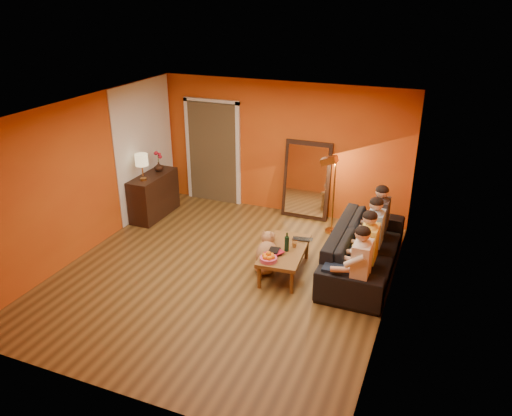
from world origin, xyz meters
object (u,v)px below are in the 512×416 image
at_px(floor_lamp, 334,196).
at_px(wine_bottle, 287,242).
at_px(person_mid_right, 375,234).
at_px(mirror_frame, 307,180).
at_px(coffee_table, 284,261).
at_px(person_mid_left, 368,249).
at_px(table_lamp, 142,167).
at_px(sofa, 364,249).
at_px(laptop, 302,241).
at_px(vase, 159,167).
at_px(dog, 267,252).
at_px(sideboard, 154,195).
at_px(person_far_left, 361,267).
at_px(person_far_right, 380,220).
at_px(tumbler, 294,244).

xyz_separation_m(floor_lamp, wine_bottle, (-0.30, -1.75, -0.14)).
bearing_deg(person_mid_right, mirror_frame, 135.61).
bearing_deg(coffee_table, floor_lamp, 73.37).
relative_size(coffee_table, person_mid_left, 1.00).
height_order(mirror_frame, table_lamp, mirror_frame).
xyz_separation_m(sofa, coffee_table, (-1.14, -0.56, -0.15)).
xyz_separation_m(sofa, person_mid_left, (0.13, -0.45, 0.25)).
distance_m(laptop, vase, 3.48).
xyz_separation_m(dog, person_mid_left, (1.54, 0.17, 0.28)).
distance_m(sofa, wine_bottle, 1.27).
distance_m(sideboard, person_far_left, 4.65).
height_order(person_far_right, laptop, person_far_right).
bearing_deg(tumbler, person_far_left, -25.87).
height_order(coffee_table, laptop, laptop).
bearing_deg(table_lamp, laptop, -8.33).
height_order(floor_lamp, person_mid_left, floor_lamp).
xyz_separation_m(person_mid_right, laptop, (-1.09, -0.31, -0.18)).
bearing_deg(dog, person_far_right, 62.59).
bearing_deg(person_far_left, coffee_table, 161.01).
distance_m(table_lamp, floor_lamp, 3.58).
bearing_deg(coffee_table, person_far_right, 38.69).
relative_size(person_far_left, tumbler, 13.62).
bearing_deg(person_far_right, laptop, -141.47).
bearing_deg(laptop, mirror_frame, 95.81).
height_order(floor_lamp, laptop, floor_lamp).
bearing_deg(wine_bottle, vase, 155.60).
bearing_deg(floor_lamp, vase, -170.14).
height_order(coffee_table, vase, vase).
bearing_deg(person_far_right, tumbler, -136.31).
height_order(sideboard, person_mid_right, person_mid_right).
bearing_deg(table_lamp, person_far_right, 5.02).
bearing_deg(wine_bottle, person_mid_right, 30.45).
height_order(mirror_frame, person_mid_right, mirror_frame).
xyz_separation_m(person_far_left, person_mid_right, (0.00, 1.10, 0.00)).
bearing_deg(tumbler, dog, -156.39).
distance_m(sofa, person_mid_right, 0.30).
height_order(floor_lamp, person_far_left, floor_lamp).
height_order(dog, wine_bottle, wine_bottle).
bearing_deg(vase, dog, -26.88).
relative_size(person_mid_right, person_far_right, 1.00).
distance_m(person_mid_left, vase, 4.56).
xyz_separation_m(table_lamp, wine_bottle, (3.15, -0.88, -0.53)).
height_order(dog, person_far_left, person_far_left).
bearing_deg(person_mid_left, coffee_table, -174.83).
height_order(tumbler, laptop, tumbler).
height_order(tumbler, vase, vase).
xyz_separation_m(dog, person_far_right, (1.54, 1.27, 0.28)).
bearing_deg(mirror_frame, tumbler, -78.26).
bearing_deg(person_mid_left, table_lamp, 170.69).
distance_m(sideboard, dog, 3.07).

